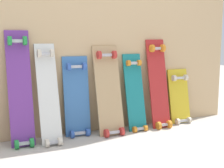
{
  "coord_description": "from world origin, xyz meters",
  "views": [
    {
      "loc": [
        -1.08,
        -2.53,
        0.84
      ],
      "look_at": [
        0.0,
        -0.07,
        0.44
      ],
      "focal_mm": 49.52,
      "sensor_mm": 36.0,
      "label": 1
    }
  ],
  "objects": [
    {
      "name": "skateboard_yellow",
      "position": [
        0.76,
        -0.02,
        0.23
      ],
      "size": [
        0.22,
        0.18,
        0.6
      ],
      "color": "gold",
      "rests_on": "ground"
    },
    {
      "name": "skateboard_purple",
      "position": [
        -0.78,
        -0.06,
        0.42
      ],
      "size": [
        0.18,
        0.25,
        0.97
      ],
      "color": "#6B338C",
      "rests_on": "ground"
    },
    {
      "name": "skateboard_red",
      "position": [
        0.49,
        -0.06,
        0.38
      ],
      "size": [
        0.19,
        0.25,
        0.89
      ],
      "color": "#B22626",
      "rests_on": "ground"
    },
    {
      "name": "skateboard_blue",
      "position": [
        -0.31,
        -0.01,
        0.31
      ],
      "size": [
        0.23,
        0.16,
        0.75
      ],
      "color": "#386BAD",
      "rests_on": "ground"
    },
    {
      "name": "skateboard_natural",
      "position": [
        -0.03,
        -0.07,
        0.36
      ],
      "size": [
        0.23,
        0.27,
        0.84
      ],
      "color": "tan",
      "rests_on": "ground"
    },
    {
      "name": "skateboard_teal",
      "position": [
        0.24,
        -0.05,
        0.31
      ],
      "size": [
        0.18,
        0.23,
        0.77
      ],
      "color": "#197A7F",
      "rests_on": "ground"
    },
    {
      "name": "skateboard_white",
      "position": [
        -0.57,
        -0.09,
        0.37
      ],
      "size": [
        0.17,
        0.3,
        0.87
      ],
      "color": "silver",
      "rests_on": "ground"
    },
    {
      "name": "ground_plane",
      "position": [
        0.0,
        0.0,
        0.0
      ],
      "size": [
        12.0,
        12.0,
        0.0
      ],
      "primitive_type": "plane",
      "color": "#B2AAA0"
    },
    {
      "name": "plywood_wall_panel",
      "position": [
        0.0,
        0.07,
        0.8
      ],
      "size": [
        2.67,
        0.04,
        1.6
      ],
      "primitive_type": "cube",
      "color": "tan",
      "rests_on": "ground"
    }
  ]
}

